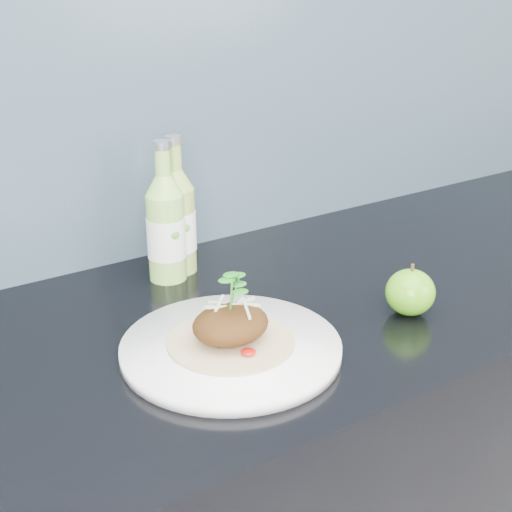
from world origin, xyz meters
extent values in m
cube|color=#6687A1|center=(0.00, 1.99, 1.25)|extent=(4.00, 0.02, 0.70)
cylinder|color=white|center=(-0.09, 1.61, 0.91)|extent=(0.37, 0.37, 0.02)
cylinder|color=tan|center=(-0.09, 1.61, 0.92)|extent=(0.17, 0.17, 0.00)
ellipsoid|color=#49290D|center=(-0.09, 1.61, 0.94)|extent=(0.10, 0.09, 0.05)
ellipsoid|color=#4A900F|center=(0.19, 1.56, 0.93)|extent=(0.08, 0.08, 0.07)
cylinder|color=#472D14|center=(0.19, 1.56, 0.97)|extent=(0.01, 0.00, 0.01)
cylinder|color=#8EC853|center=(-0.05, 1.87, 0.97)|extent=(0.08, 0.08, 0.14)
cone|color=#8EC853|center=(-0.05, 1.87, 1.06)|extent=(0.06, 0.06, 0.03)
cylinder|color=#8EC853|center=(-0.05, 1.87, 1.09)|extent=(0.02, 0.02, 0.04)
cylinder|color=silver|center=(-0.05, 1.87, 1.12)|extent=(0.03, 0.03, 0.01)
cylinder|color=white|center=(-0.05, 1.87, 0.97)|extent=(0.08, 0.08, 0.07)
ellipsoid|color=#59A533|center=(-0.05, 1.84, 0.98)|extent=(0.01, 0.00, 0.01)
cylinder|color=#88AC47|center=(-0.02, 1.89, 0.97)|extent=(0.08, 0.08, 0.14)
cone|color=#88AC47|center=(-0.02, 1.89, 1.06)|extent=(0.06, 0.06, 0.03)
cylinder|color=#88AC47|center=(-0.02, 1.89, 1.09)|extent=(0.02, 0.02, 0.04)
cylinder|color=silver|center=(-0.02, 1.89, 1.12)|extent=(0.03, 0.03, 0.01)
cylinder|color=white|center=(-0.02, 1.89, 0.97)|extent=(0.08, 0.08, 0.07)
ellipsoid|color=#59A533|center=(-0.02, 1.86, 0.98)|extent=(0.01, 0.00, 0.01)
camera|label=1|loc=(-0.52, 0.91, 1.38)|focal=50.00mm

